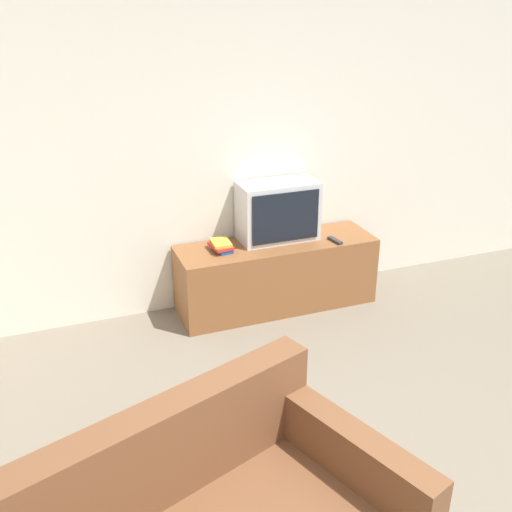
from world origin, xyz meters
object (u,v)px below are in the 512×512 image
object	(u,v)px
tv_stand	(276,275)
television	(278,211)
remote_on_stand	(335,240)
book_stack	(221,246)

from	to	relation	value
tv_stand	television	distance (m)	0.54
television	tv_stand	bearing A→B (deg)	-116.79
remote_on_stand	tv_stand	bearing A→B (deg)	162.50
television	remote_on_stand	xyz separation A→B (m)	(0.42, -0.23, -0.23)
tv_stand	book_stack	size ratio (longest dim) A/B	7.43
television	remote_on_stand	size ratio (longest dim) A/B	3.92
television	remote_on_stand	distance (m)	0.53
tv_stand	book_stack	xyz separation A→B (m)	(-0.48, 0.01, 0.33)
tv_stand	remote_on_stand	size ratio (longest dim) A/B	10.05
tv_stand	television	size ratio (longest dim) A/B	2.56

